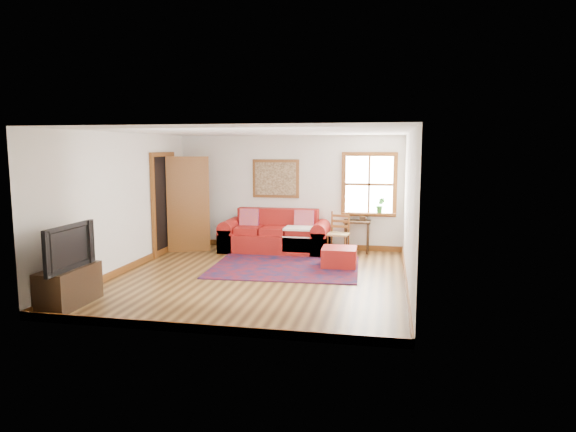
% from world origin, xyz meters
% --- Properties ---
extents(ground, '(5.50, 5.50, 0.00)m').
position_xyz_m(ground, '(0.00, 0.00, 0.00)').
color(ground, '#442912').
rests_on(ground, ground).
extents(room_envelope, '(5.04, 5.54, 2.52)m').
position_xyz_m(room_envelope, '(0.00, 0.02, 1.65)').
color(room_envelope, silver).
rests_on(room_envelope, ground).
extents(window, '(1.18, 0.20, 1.38)m').
position_xyz_m(window, '(1.78, 2.70, 1.31)').
color(window, white).
rests_on(window, ground).
extents(doorway, '(0.89, 1.08, 2.14)m').
position_xyz_m(doorway, '(-2.21, 1.78, 1.07)').
color(doorway, black).
rests_on(doorway, ground).
extents(framed_artwork, '(1.05, 0.07, 0.85)m').
position_xyz_m(framed_artwork, '(-0.30, 2.71, 1.55)').
color(framed_artwork, brown).
rests_on(framed_artwork, ground).
extents(persian_rug, '(2.82, 2.30, 0.02)m').
position_xyz_m(persian_rug, '(0.30, 0.84, 0.01)').
color(persian_rug, maroon).
rests_on(persian_rug, ground).
extents(red_leather_sofa, '(2.31, 0.95, 0.90)m').
position_xyz_m(red_leather_sofa, '(-0.22, 2.30, 0.30)').
color(red_leather_sofa, maroon).
rests_on(red_leather_sofa, ground).
extents(red_ottoman, '(0.66, 0.66, 0.37)m').
position_xyz_m(red_ottoman, '(1.28, 1.10, 0.18)').
color(red_ottoman, maroon).
rests_on(red_ottoman, ground).
extents(side_table, '(0.57, 0.43, 0.69)m').
position_xyz_m(side_table, '(1.52, 2.53, 0.56)').
color(side_table, '#321F10').
rests_on(side_table, ground).
extents(ladder_back_chair, '(0.47, 0.46, 0.91)m').
position_xyz_m(ladder_back_chair, '(1.17, 2.14, 0.49)').
color(ladder_back_chair, tan).
rests_on(ladder_back_chair, ground).
extents(media_cabinet, '(0.45, 1.00, 0.55)m').
position_xyz_m(media_cabinet, '(-2.26, -2.03, 0.28)').
color(media_cabinet, '#321F10').
rests_on(media_cabinet, ground).
extents(television, '(0.14, 1.10, 0.63)m').
position_xyz_m(television, '(-2.24, -2.15, 0.87)').
color(television, black).
rests_on(television, media_cabinet).
extents(candle_hurricane, '(0.12, 0.12, 0.18)m').
position_xyz_m(candle_hurricane, '(-2.21, -1.63, 0.64)').
color(candle_hurricane, silver).
rests_on(candle_hurricane, media_cabinet).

